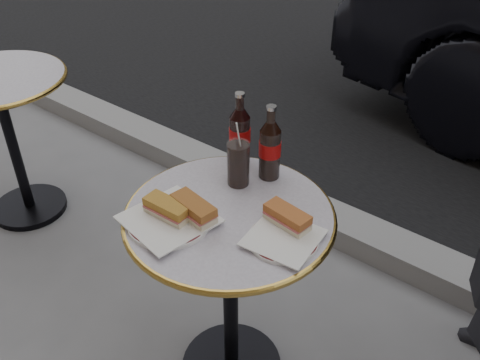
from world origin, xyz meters
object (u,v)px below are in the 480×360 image
Objects in this scene: bistro_table at (231,299)px; plate_right at (283,239)px; cola_bottle_left at (240,129)px; cola_glass at (238,164)px; plate_left at (169,221)px; cola_bottle_right at (270,142)px.

plate_right is at bearing -1.70° from bistro_table.
cola_bottle_left is 0.13m from cola_glass.
plate_left reaches higher than plate_right.
plate_left is at bearing -155.46° from plate_right.
cola_bottle_left reaches higher than plate_right.
cola_bottle_left is at bearing 144.76° from plate_right.
cola_glass is (-0.05, -0.09, -0.05)m from cola_bottle_right.
plate_left is at bearing -103.35° from cola_bottle_right.
bistro_table is at bearing -58.38° from cola_bottle_left.
cola_bottle_right reaches higher than cola_glass.
cola_bottle_right is 0.12m from cola_glass.
cola_bottle_left reaches higher than bistro_table.
cola_glass reaches higher than plate_right.
plate_left is 0.39m from cola_bottle_right.
cola_glass is at bearing 152.40° from plate_right.
bistro_table is at bearing -61.80° from cola_glass.
plate_right is 0.43m from cola_bottle_left.
cola_glass is at bearing 118.20° from bistro_table.
cola_bottle_right is 1.72× the size of cola_glass.
plate_left is at bearing -84.29° from cola_bottle_left.
plate_right is at bearing -27.60° from cola_glass.
cola_bottle_left reaches higher than plate_left.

